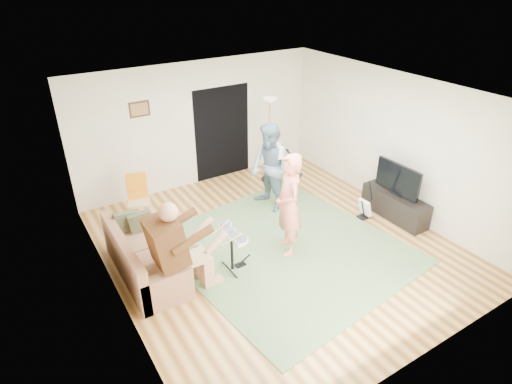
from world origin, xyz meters
TOP-DOWN VIEW (x-y plane):
  - floor at (0.00, 0.00)m, footprint 6.00×6.00m
  - walls at (0.00, 0.00)m, footprint 5.50×6.00m
  - ceiling at (0.00, 0.00)m, footprint 6.00×6.00m
  - window_blinds at (-2.74, 0.20)m, footprint 0.00×2.05m
  - doorway at (0.55, 2.99)m, footprint 2.10×0.00m
  - picture_frame at (-1.25, 2.99)m, footprint 0.42×0.03m
  - area_rug at (0.06, -0.19)m, footprint 3.98×4.21m
  - sofa at (-2.29, 0.46)m, footprint 0.80×1.94m
  - drummer at (-1.85, -0.19)m, footprint 1.00×0.56m
  - drum_kit at (-1.00, -0.19)m, footprint 0.40×0.72m
  - singer at (0.07, -0.23)m, footprint 0.62×0.76m
  - microphone at (0.27, -0.23)m, footprint 0.06×0.06m
  - guitarist at (0.62, 1.16)m, footprint 0.74×0.91m
  - guitar_held at (0.82, 1.16)m, footprint 0.33×0.60m
  - guitar_spare at (1.99, -0.16)m, footprint 0.29×0.26m
  - torchiere_lamp at (1.32, 2.24)m, footprint 0.34×0.34m
  - dining_chair at (-1.77, 2.06)m, footprint 0.50×0.52m
  - tv_cabinet at (2.50, -0.44)m, footprint 0.40×1.40m
  - television at (2.45, -0.44)m, footprint 0.06×0.99m

SIDE VIEW (x-z plane):
  - floor at x=0.00m, z-range 0.00..0.00m
  - area_rug at x=0.06m, z-range 0.00..0.02m
  - guitar_spare at x=1.99m, z-range -0.17..0.63m
  - tv_cabinet at x=2.50m, z-range 0.00..0.50m
  - sofa at x=-2.29m, z-range -0.13..0.65m
  - drum_kit at x=-1.00m, z-range -0.05..0.70m
  - dining_chair at x=-1.77m, z-range -0.14..0.82m
  - drummer at x=-1.85m, z-range -0.17..1.37m
  - television at x=2.45m, z-range 0.56..1.14m
  - guitarist at x=0.62m, z-range 0.00..1.78m
  - singer at x=0.07m, z-range 0.00..1.81m
  - doorway at x=0.55m, z-range 0.00..2.10m
  - guitar_held at x=0.82m, z-range 1.08..1.34m
  - torchiere_lamp at x=1.32m, z-range 0.36..2.27m
  - microphone at x=0.27m, z-range 1.23..1.47m
  - walls at x=0.00m, z-range 0.00..2.70m
  - window_blinds at x=-2.74m, z-range 0.53..2.58m
  - picture_frame at x=-1.25m, z-range 1.74..2.06m
  - ceiling at x=0.00m, z-range 2.70..2.70m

